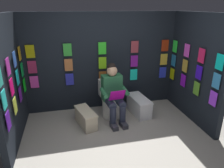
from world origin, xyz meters
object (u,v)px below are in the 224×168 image
Objects in this scene: comic_longbox_near at (139,105)px; comic_longbox_far at (86,118)px; toilet at (110,101)px; person_reading at (113,93)px.

comic_longbox_far is at bearing 4.00° from comic_longbox_near.
person_reading reaches higher than toilet.
comic_longbox_far is (0.57, 0.32, -0.16)m from toilet.
comic_longbox_near is (-0.61, -0.13, -0.41)m from person_reading.
comic_longbox_near is 1.08× the size of comic_longbox_far.
toilet is 0.65m from comic_longbox_near.
comic_longbox_near is at bearing -173.10° from person_reading.
person_reading is (-0.02, 0.23, 0.27)m from toilet.
toilet is 1.13× the size of comic_longbox_far.
toilet reaches higher than comic_longbox_near.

